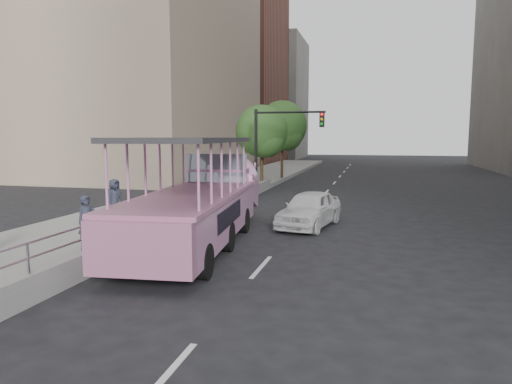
{
  "coord_description": "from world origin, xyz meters",
  "views": [
    {
      "loc": [
        3.92,
        -13.91,
        3.57
      ],
      "look_at": [
        -0.1,
        1.68,
        1.62
      ],
      "focal_mm": 32.0,
      "sensor_mm": 36.0,
      "label": 1
    }
  ],
  "objects_px": {
    "pedestrian_far": "(115,198)",
    "traffic_signal": "(276,138)",
    "pedestrian_near": "(87,223)",
    "street_tree_near": "(263,133)",
    "car": "(310,209)",
    "parking_sign": "(211,182)",
    "street_tree_far": "(283,128)",
    "duck_boat": "(202,203)"
  },
  "relations": [
    {
      "from": "street_tree_far",
      "to": "pedestrian_far",
      "type": "bearing_deg",
      "value": -99.39
    },
    {
      "from": "pedestrian_near",
      "to": "street_tree_near",
      "type": "xyz_separation_m",
      "value": [
        0.78,
        18.45,
        2.72
      ]
    },
    {
      "from": "pedestrian_near",
      "to": "pedestrian_far",
      "type": "xyz_separation_m",
      "value": [
        -2.22,
        5.06,
        -0.01
      ]
    },
    {
      "from": "pedestrian_near",
      "to": "parking_sign",
      "type": "height_order",
      "value": "parking_sign"
    },
    {
      "from": "parking_sign",
      "to": "traffic_signal",
      "type": "bearing_deg",
      "value": 80.4
    },
    {
      "from": "car",
      "to": "street_tree_far",
      "type": "height_order",
      "value": "street_tree_far"
    },
    {
      "from": "pedestrian_far",
      "to": "pedestrian_near",
      "type": "bearing_deg",
      "value": -147.5
    },
    {
      "from": "pedestrian_near",
      "to": "street_tree_near",
      "type": "distance_m",
      "value": 18.67
    },
    {
      "from": "car",
      "to": "pedestrian_far",
      "type": "height_order",
      "value": "pedestrian_far"
    },
    {
      "from": "pedestrian_far",
      "to": "traffic_signal",
      "type": "bearing_deg",
      "value": -15.99
    },
    {
      "from": "duck_boat",
      "to": "traffic_signal",
      "type": "bearing_deg",
      "value": 89.99
    },
    {
      "from": "pedestrian_far",
      "to": "duck_boat",
      "type": "bearing_deg",
      "value": -104.94
    },
    {
      "from": "street_tree_near",
      "to": "street_tree_far",
      "type": "bearing_deg",
      "value": 88.09
    },
    {
      "from": "parking_sign",
      "to": "street_tree_near",
      "type": "distance_m",
      "value": 11.2
    },
    {
      "from": "parking_sign",
      "to": "street_tree_near",
      "type": "xyz_separation_m",
      "value": [
        -0.32,
        10.97,
        2.2
      ]
    },
    {
      "from": "car",
      "to": "pedestrian_near",
      "type": "bearing_deg",
      "value": -119.12
    },
    {
      "from": "car",
      "to": "street_tree_near",
      "type": "relative_size",
      "value": 0.74
    },
    {
      "from": "pedestrian_near",
      "to": "street_tree_near",
      "type": "height_order",
      "value": "street_tree_near"
    },
    {
      "from": "car",
      "to": "pedestrian_far",
      "type": "relative_size",
      "value": 2.69
    },
    {
      "from": "car",
      "to": "pedestrian_near",
      "type": "distance_m",
      "value": 8.62
    },
    {
      "from": "traffic_signal",
      "to": "street_tree_near",
      "type": "height_order",
      "value": "street_tree_near"
    },
    {
      "from": "duck_boat",
      "to": "pedestrian_near",
      "type": "distance_m",
      "value": 3.87
    },
    {
      "from": "pedestrian_far",
      "to": "parking_sign",
      "type": "relative_size",
      "value": 0.62
    },
    {
      "from": "pedestrian_near",
      "to": "parking_sign",
      "type": "bearing_deg",
      "value": 17.64
    },
    {
      "from": "duck_boat",
      "to": "traffic_signal",
      "type": "distance_m",
      "value": 12.18
    },
    {
      "from": "pedestrian_far",
      "to": "traffic_signal",
      "type": "relative_size",
      "value": 0.3
    },
    {
      "from": "duck_boat",
      "to": "parking_sign",
      "type": "xyz_separation_m",
      "value": [
        -1.28,
        4.44,
        0.3
      ]
    },
    {
      "from": "duck_boat",
      "to": "car",
      "type": "xyz_separation_m",
      "value": [
        3.21,
        3.52,
        -0.6
      ]
    },
    {
      "from": "traffic_signal",
      "to": "street_tree_far",
      "type": "relative_size",
      "value": 0.81
    },
    {
      "from": "duck_boat",
      "to": "street_tree_far",
      "type": "relative_size",
      "value": 1.69
    },
    {
      "from": "car",
      "to": "pedestrian_far",
      "type": "xyz_separation_m",
      "value": [
        -7.81,
        -1.49,
        0.37
      ]
    },
    {
      "from": "pedestrian_near",
      "to": "street_tree_far",
      "type": "height_order",
      "value": "street_tree_far"
    },
    {
      "from": "car",
      "to": "street_tree_far",
      "type": "distance_m",
      "value": 18.82
    },
    {
      "from": "duck_boat",
      "to": "street_tree_far",
      "type": "distance_m",
      "value": 21.67
    },
    {
      "from": "parking_sign",
      "to": "duck_boat",
      "type": "bearing_deg",
      "value": -73.97
    },
    {
      "from": "street_tree_near",
      "to": "traffic_signal",
      "type": "bearing_deg",
      "value": -65.02
    },
    {
      "from": "car",
      "to": "street_tree_near",
      "type": "bearing_deg",
      "value": 123.3
    },
    {
      "from": "street_tree_near",
      "to": "street_tree_far",
      "type": "height_order",
      "value": "street_tree_far"
    },
    {
      "from": "pedestrian_far",
      "to": "street_tree_far",
      "type": "distance_m",
      "value": 19.91
    },
    {
      "from": "car",
      "to": "traffic_signal",
      "type": "bearing_deg",
      "value": 122.05
    },
    {
      "from": "car",
      "to": "pedestrian_far",
      "type": "bearing_deg",
      "value": -157.85
    },
    {
      "from": "traffic_signal",
      "to": "street_tree_far",
      "type": "xyz_separation_m",
      "value": [
        -1.4,
        9.43,
        0.81
      ]
    }
  ]
}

